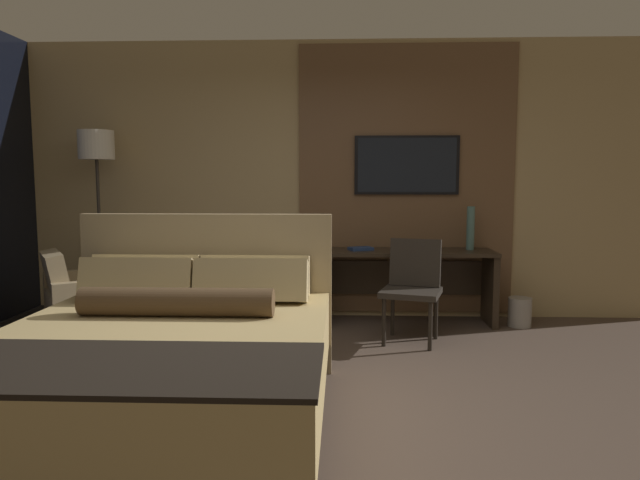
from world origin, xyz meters
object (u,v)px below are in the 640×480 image
(bed, at_px, (169,365))
(desk_chair, at_px, (413,281))
(book, at_px, (361,249))
(waste_bin, at_px, (520,312))
(vase_tall, at_px, (471,228))
(floor_lamp, at_px, (97,161))
(armchair_by_window, at_px, (90,306))
(tv, at_px, (407,165))
(desk, at_px, (407,273))

(bed, height_order, desk_chair, bed)
(book, height_order, waste_bin, book)
(vase_tall, bearing_deg, bed, -131.81)
(desk_chair, bearing_deg, vase_tall, 62.53)
(bed, bearing_deg, vase_tall, 48.19)
(desk_chair, relative_size, floor_lamp, 0.47)
(desk_chair, distance_m, armchair_by_window, 2.91)
(tv, relative_size, desk_chair, 1.18)
(vase_tall, height_order, waste_bin, vase_tall)
(bed, height_order, armchair_by_window, bed)
(desk_chair, bearing_deg, desk, 104.34)
(desk, height_order, book, book)
(armchair_by_window, bearing_deg, vase_tall, -112.79)
(floor_lamp, xyz_separation_m, book, (2.57, 0.03, -0.85))
(tv, xyz_separation_m, desk_chair, (-0.02, -0.84, -1.03))
(desk, distance_m, desk_chair, 0.63)
(tv, bearing_deg, desk_chair, -91.55)
(bed, xyz_separation_m, armchair_by_window, (-1.30, 1.86, -0.09))
(desk, relative_size, tv, 1.59)
(desk, height_order, floor_lamp, floor_lamp)
(bed, bearing_deg, desk, 56.68)
(desk_chair, relative_size, vase_tall, 2.08)
(armchair_by_window, xyz_separation_m, waste_bin, (3.99, 0.49, -0.13))
(bed, relative_size, desk_chair, 2.39)
(floor_lamp, height_order, book, floor_lamp)
(book, bearing_deg, armchair_by_window, -166.99)
(bed, xyz_separation_m, tv, (1.62, 2.68, 1.20))
(desk, xyz_separation_m, tv, (0.00, 0.21, 1.06))
(desk_chair, bearing_deg, book, 143.28)
(vase_tall, xyz_separation_m, book, (-1.07, -0.07, -0.20))
(tv, bearing_deg, armchair_by_window, -164.30)
(desk, xyz_separation_m, vase_tall, (0.61, 0.03, 0.45))
(armchair_by_window, relative_size, waste_bin, 3.76)
(vase_tall, distance_m, book, 1.10)
(armchair_by_window, distance_m, floor_lamp, 1.43)
(bed, height_order, tv, tv)
(armchair_by_window, distance_m, book, 2.57)
(waste_bin, bearing_deg, desk_chair, -155.12)
(tv, bearing_deg, book, -151.33)
(floor_lamp, xyz_separation_m, waste_bin, (4.11, -0.05, -1.45))
(tv, height_order, floor_lamp, floor_lamp)
(armchair_by_window, bearing_deg, desk, -111.26)
(tv, bearing_deg, desk, -90.00)
(bed, distance_m, vase_tall, 3.40)
(desk, bearing_deg, waste_bin, -6.59)
(armchair_by_window, relative_size, vase_tall, 2.47)
(tv, xyz_separation_m, floor_lamp, (-3.04, -0.28, 0.04))
(waste_bin, bearing_deg, vase_tall, 161.48)
(waste_bin, bearing_deg, desk, 173.41)
(tv, distance_m, armchair_by_window, 3.30)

